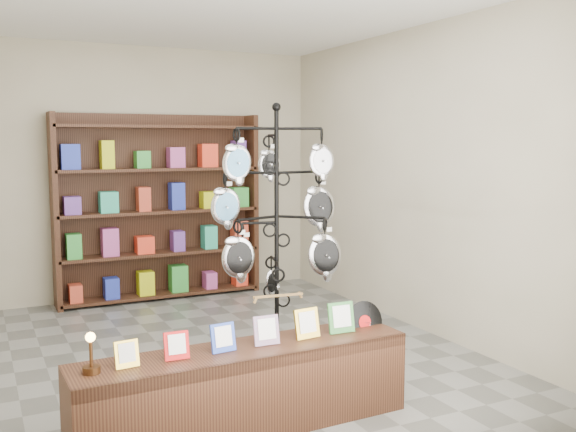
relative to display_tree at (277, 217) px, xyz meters
name	(u,v)px	position (x,y,z in m)	size (l,w,h in m)	color
ground	(229,353)	(-0.24, 0.49, -1.26)	(5.00, 5.00, 0.00)	slate
room_envelope	(227,145)	(-0.24, 0.49, 0.59)	(5.00, 5.00, 5.00)	#BAAF96
display_tree	(277,217)	(0.00, 0.00, 0.00)	(1.14, 1.09, 2.19)	black
front_shelf	(245,388)	(-0.69, -0.98, -0.99)	(2.25, 0.52, 0.79)	black
back_shelving	(159,213)	(-0.24, 2.79, -0.23)	(2.42, 0.36, 2.20)	black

